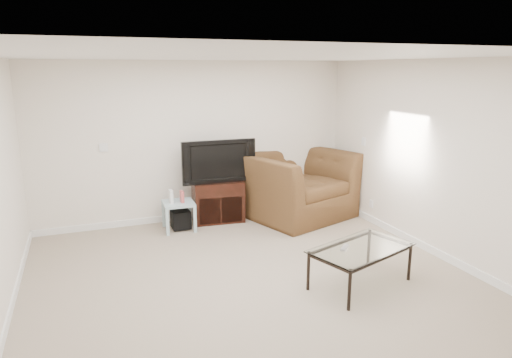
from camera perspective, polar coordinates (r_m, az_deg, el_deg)
name	(u,v)px	position (r m, az deg, el deg)	size (l,w,h in m)	color
floor	(253,282)	(5.34, -0.37, -12.78)	(5.00, 5.00, 0.00)	tan
ceiling	(253,56)	(4.78, -0.42, 15.12)	(5.00, 5.00, 0.00)	white
wall_back	(197,142)	(7.26, -7.42, 4.61)	(5.00, 0.02, 2.50)	silver
wall_right	(437,160)	(6.23, 21.65, 2.26)	(0.02, 5.00, 2.50)	silver
plate_back	(104,148)	(7.06, -18.52, 3.75)	(0.12, 0.02, 0.12)	white
plate_right_switch	(364,141)	(7.46, 13.30, 4.60)	(0.02, 0.09, 0.13)	white
plate_right_outlet	(371,204)	(7.42, 14.20, -3.02)	(0.02, 0.08, 0.12)	white
tv_stand	(218,200)	(7.32, -4.83, -2.67)	(0.78, 0.54, 0.65)	black
dvd_player	(218,188)	(7.22, -4.80, -1.11)	(0.46, 0.32, 0.06)	black
television	(217,160)	(7.13, -4.88, 2.36)	(1.08, 0.22, 0.67)	black
side_table	(179,216)	(6.99, -9.61, -4.56)	(0.45, 0.45, 0.43)	silver
subwoofer	(181,219)	(7.03, -9.40, -4.98)	(0.27, 0.27, 0.27)	black
game_console	(171,197)	(6.86, -10.58, -2.19)	(0.05, 0.14, 0.20)	white
game_case	(182,197)	(6.89, -9.24, -2.18)	(0.05, 0.13, 0.17)	#CC4C4C
recliner	(297,174)	(7.44, 5.19, 0.61)	(1.62, 1.05, 1.41)	#493A1D
coffee_table	(360,266)	(5.32, 12.89, -10.58)	(1.15, 0.65, 0.45)	black
remote	(345,247)	(5.16, 11.03, -8.40)	(0.18, 0.05, 0.02)	#B2B2B7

